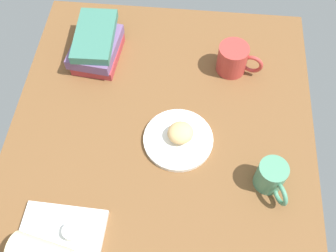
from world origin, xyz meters
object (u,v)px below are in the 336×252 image
sauce_cup (72,232)px  coffee_mug (234,59)px  round_plate (178,140)px  second_mug (271,177)px  scone_pastry (180,133)px  square_plate (58,248)px  book_stack (96,46)px

sauce_cup → coffee_mug: bearing=145.9°
round_plate → second_mug: bearing=66.5°
sauce_cup → coffee_mug: coffee_mug is taller
scone_pastry → sauce_cup: 39.22cm
coffee_mug → second_mug: bearing=14.8°
scone_pastry → coffee_mug: 31.26cm
square_plate → second_mug: 57.51cm
sauce_cup → scone_pastry: bearing=141.0°
square_plate → scone_pastry: bearing=140.7°
book_stack → second_mug: 68.16cm
square_plate → book_stack: 63.48cm
book_stack → coffee_mug: 44.25cm
sauce_cup → book_stack: book_stack is taller
square_plate → book_stack: bearing=-178.4°
sauce_cup → book_stack: (-59.69, -4.92, 1.80)cm
square_plate → sauce_cup: sauce_cup is taller
second_mug → square_plate: bearing=-67.0°
scone_pastry → second_mug: size_ratio=0.62×
sauce_cup → coffee_mug: size_ratio=0.31×
square_plate → second_mug: bearing=113.0°
round_plate → square_plate: 43.26cm
scone_pastry → coffee_mug: bearing=152.1°
square_plate → coffee_mug: 75.02cm
scone_pastry → sauce_cup: (30.46, -24.70, -0.67)cm
scone_pastry → square_plate: bearing=-39.3°
sauce_cup → square_plate: bearing=-41.0°
coffee_mug → second_mug: 40.57cm
book_stack → second_mug: size_ratio=1.90×
second_mug → sauce_cup: bearing=-69.2°
scone_pastry → square_plate: 44.12cm
sauce_cup → coffee_mug: (-58.06, 39.30, 1.98)cm
round_plate → book_stack: book_stack is taller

